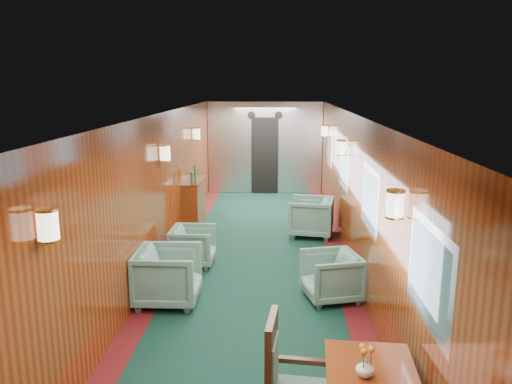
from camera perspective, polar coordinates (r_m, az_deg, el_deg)
room at (r=7.19m, az=-0.26°, el=2.55°), size 12.00×12.10×2.40m
bulkhead at (r=13.10m, az=1.02°, el=5.01°), size 2.98×0.17×2.39m
windows_right at (r=7.55m, az=11.20°, el=1.36°), size 0.02×8.60×0.80m
wall_sconces at (r=7.73m, az=-0.05°, el=4.40°), size 2.97×7.97×0.25m
side_chair at (r=4.11m, az=3.75°, el=-20.75°), size 0.56×0.58×1.14m
credenza at (r=10.15m, az=-7.08°, el=-1.23°), size 0.34×1.07×1.24m
flower_vase at (r=3.99m, az=12.35°, el=-19.02°), size 0.17×0.17×0.14m
armchair_left_near at (r=6.76m, az=-9.99°, el=-9.40°), size 0.84×0.81×0.75m
armchair_left_far at (r=8.08m, az=-7.21°, el=-6.13°), size 0.70×0.68×0.62m
armchair_right_near at (r=6.85m, az=8.56°, el=-9.49°), size 0.86×0.85×0.65m
armchair_right_far at (r=9.55m, az=6.28°, el=-2.83°), size 0.93×0.91×0.74m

